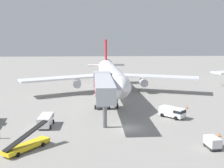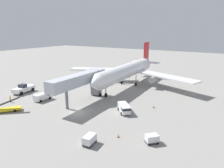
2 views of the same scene
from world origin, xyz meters
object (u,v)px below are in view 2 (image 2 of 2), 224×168
pushback_tug (24,89)px  ground_crew_worker_foreground (10,99)px  baggage_cart_rear_right (90,139)px  safety_cone_alpha (154,106)px  jet_bridge (82,80)px  airplane_at_gate (128,70)px  safety_cone_bravo (118,136)px  service_van_near_right (43,96)px  belt_loader_truck (5,109)px  service_van_outer_left (124,108)px  baggage_cart_far_center (152,138)px

pushback_tug → ground_crew_worker_foreground: (4.37, -7.04, -0.29)m
baggage_cart_rear_right → safety_cone_alpha: 21.16m
jet_bridge → safety_cone_alpha: size_ratio=28.84×
airplane_at_gate → safety_cone_bravo: airplane_at_gate is taller
safety_cone_bravo → ground_crew_worker_foreground: bearing=178.6°
baggage_cart_rear_right → safety_cone_bravo: bearing=57.3°
pushback_tug → service_van_near_right: (10.22, -1.44, -0.14)m
service_van_near_right → safety_cone_alpha: size_ratio=7.28×
belt_loader_truck → service_van_near_right: bearing=85.6°
service_van_outer_left → baggage_cart_rear_right: service_van_outer_left is taller
service_van_outer_left → baggage_cart_rear_right: bearing=-83.6°
pushback_tug → ground_crew_worker_foreground: size_ratio=3.97×
baggage_cart_rear_right → safety_cone_bravo: 5.28m
ground_crew_worker_foreground → safety_cone_bravo: bearing=-1.4°
ground_crew_worker_foreground → pushback_tug: bearing=121.8°
baggage_cart_far_center → baggage_cart_rear_right: bearing=-145.8°
belt_loader_truck → pushback_tug: bearing=129.2°
service_van_near_right → safety_cone_bravo: (26.75, -6.38, -0.78)m
safety_cone_alpha → airplane_at_gate: bearing=134.5°
belt_loader_truck → jet_bridge: bearing=54.4°
service_van_outer_left → ground_crew_worker_foreground: service_van_outer_left is taller
service_van_near_right → pushback_tug: bearing=172.0°
jet_bridge → service_van_outer_left: size_ratio=4.03×
service_van_near_right → jet_bridge: bearing=24.5°
ground_crew_worker_foreground → safety_cone_alpha: bearing=25.7°
service_van_outer_left → service_van_near_right: 22.62m
airplane_at_gate → pushback_tug: size_ratio=6.54×
airplane_at_gate → service_van_near_right: airplane_at_gate is taller
baggage_cart_rear_right → safety_cone_bravo: baggage_cart_rear_right is taller
service_van_outer_left → ground_crew_worker_foreground: bearing=-161.4°
safety_cone_bravo → service_van_near_right: bearing=166.6°
ground_crew_worker_foreground → baggage_cart_far_center: bearing=0.8°
ground_crew_worker_foreground → service_van_near_right: bearing=43.8°
pushback_tug → safety_cone_alpha: bearing=13.2°
pushback_tug → baggage_cart_rear_right: pushback_tug is taller
safety_cone_alpha → service_van_near_right: bearing=-159.3°
airplane_at_gate → jet_bridge: 21.03m
service_van_near_right → safety_cone_alpha: 28.73m
jet_bridge → safety_cone_bravo: bearing=-32.3°
pushback_tug → baggage_cart_rear_right: size_ratio=2.66×
jet_bridge → safety_cone_alpha: (17.20, 5.75, -5.39)m
pushback_tug → belt_loader_truck: (9.44, -11.58, -0.45)m
jet_bridge → baggage_cart_far_center: 25.07m
service_van_outer_left → baggage_cart_far_center: size_ratio=1.90×
pushback_tug → service_van_outer_left: (32.49, 2.44, -0.13)m
belt_loader_truck → service_van_outer_left: (23.05, 14.03, 0.32)m
service_van_outer_left → baggage_cart_rear_right: (1.64, -14.68, -0.22)m
belt_loader_truck → safety_cone_alpha: size_ratio=9.76×
baggage_cart_rear_right → safety_cone_alpha: (2.95, 20.95, -0.54)m
service_van_outer_left → service_van_near_right: size_ratio=0.98×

